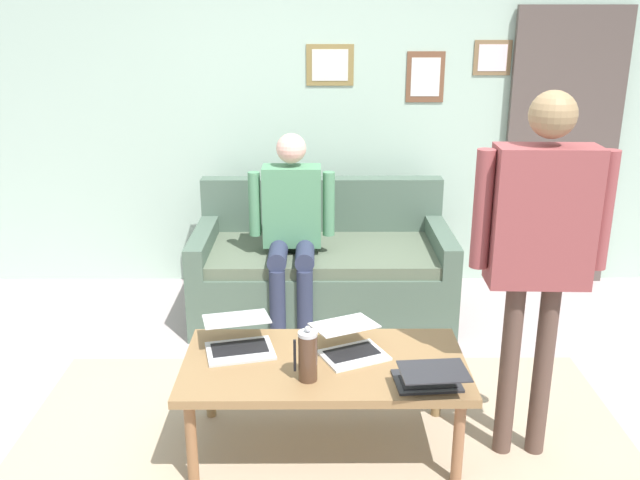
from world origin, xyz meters
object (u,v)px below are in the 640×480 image
at_px(coffee_table, 324,370).
at_px(laptop_left, 350,344).
at_px(person_seated, 292,222).
at_px(interior_door, 561,151).
at_px(laptop_right, 239,339).
at_px(laptop_center, 429,378).
at_px(french_press, 308,356).
at_px(couch, 322,271).
at_px(person_standing, 540,234).

height_order(coffee_table, laptop_left, laptop_left).
height_order(laptop_left, person_seated, person_seated).
bearing_deg(interior_door, laptop_left, 51.57).
relative_size(laptop_left, laptop_right, 1.02).
height_order(coffee_table, person_seated, person_seated).
bearing_deg(laptop_center, french_press, -6.82).
height_order(couch, coffee_table, couch).
height_order(interior_door, laptop_left, interior_door).
height_order(laptop_center, french_press, french_press).
bearing_deg(couch, interior_door, -161.90).
relative_size(interior_door, laptop_center, 6.24).
xyz_separation_m(person_standing, person_seated, (1.12, -1.39, -0.36)).
bearing_deg(person_seated, french_press, 94.43).
bearing_deg(laptop_center, coffee_table, -26.91).
xyz_separation_m(french_press, person_seated, (0.12, -1.52, 0.15)).
height_order(interior_door, laptop_center, interior_door).
distance_m(coffee_table, french_press, 0.24).
height_order(coffee_table, person_standing, person_standing).
bearing_deg(couch, french_press, 87.40).
bearing_deg(french_press, laptop_right, -41.50).
relative_size(laptop_right, person_standing, 0.24).
distance_m(couch, laptop_left, 1.52).
bearing_deg(laptop_left, couch, -85.49).
xyz_separation_m(coffee_table, person_seated, (0.19, -1.36, 0.31)).
distance_m(laptop_center, person_seated, 1.72).
bearing_deg(couch, laptop_center, 103.77).
bearing_deg(couch, person_seated, 48.95).
xyz_separation_m(coffee_table, french_press, (0.08, 0.16, 0.16)).
height_order(interior_door, french_press, interior_door).
bearing_deg(interior_door, french_press, 51.52).
bearing_deg(person_standing, couch, -60.24).
distance_m(coffee_table, laptop_left, 0.17).
bearing_deg(laptop_center, interior_door, -119.04).
xyz_separation_m(laptop_center, laptop_right, (0.86, -0.36, 0.00)).
relative_size(couch, french_press, 6.62).
distance_m(interior_door, laptop_right, 3.03).
relative_size(laptop_center, french_press, 1.27).
distance_m(interior_door, person_seated, 2.15).
distance_m(interior_door, coffee_table, 2.86).
height_order(laptop_left, laptop_right, laptop_right).
bearing_deg(person_seated, couch, -131.05).
bearing_deg(coffee_table, couch, -90.15).
relative_size(couch, laptop_right, 4.25).
bearing_deg(person_standing, french_press, 7.57).
bearing_deg(laptop_right, french_press, 138.50).
bearing_deg(coffee_table, interior_door, -129.38).
bearing_deg(laptop_center, laptop_right, -22.67).
relative_size(interior_door, laptop_left, 5.00).
height_order(couch, laptop_left, couch).
distance_m(french_press, person_standing, 1.13).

